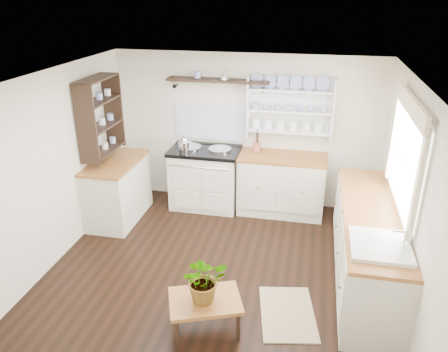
{
  "coord_description": "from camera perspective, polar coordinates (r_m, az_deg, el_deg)",
  "views": [
    {
      "loc": [
        0.99,
        -4.37,
        3.14
      ],
      "look_at": [
        0.01,
        0.25,
        1.1
      ],
      "focal_mm": 35.0,
      "sensor_mm": 36.0,
      "label": 1
    }
  ],
  "objects": [
    {
      "name": "floor_rug",
      "position": [
        4.83,
        8.29,
        -17.33
      ],
      "size": [
        0.69,
        0.94,
        0.02
      ],
      "primitive_type": "cube",
      "rotation": [
        0.0,
        0.0,
        0.18
      ],
      "color": "#8F7A53",
      "rests_on": "floor"
    },
    {
      "name": "window",
      "position": [
        4.88,
        22.62,
        2.69
      ],
      "size": [
        0.08,
        1.55,
        1.22
      ],
      "color": "white",
      "rests_on": "wall_right"
    },
    {
      "name": "potted_plant",
      "position": [
        4.24,
        -2.56,
        -13.3
      ],
      "size": [
        0.54,
        0.52,
        0.47
      ],
      "primitive_type": "imported",
      "rotation": [
        0.0,
        0.0,
        0.45
      ],
      "color": "#3F7233",
      "rests_on": "center_table"
    },
    {
      "name": "belfast_sink",
      "position": [
        4.45,
        19.53,
        -9.87
      ],
      "size": [
        0.55,
        0.6,
        0.45
      ],
      "color": "white",
      "rests_on": "right_cabinets"
    },
    {
      "name": "wall_left",
      "position": [
        5.65,
        -20.93,
        1.16
      ],
      "size": [
        0.02,
        3.8,
        2.3
      ],
      "primitive_type": "cube",
      "color": "silver",
      "rests_on": "ground"
    },
    {
      "name": "center_table",
      "position": [
        4.41,
        -2.49,
        -16.24
      ],
      "size": [
        0.82,
        0.7,
        0.37
      ],
      "rotation": [
        0.0,
        0.0,
        0.37
      ],
      "color": "brown",
      "rests_on": "floor"
    },
    {
      "name": "wall_right",
      "position": [
        4.91,
        22.73,
        -2.5
      ],
      "size": [
        0.02,
        3.8,
        2.3
      ],
      "primitive_type": "cube",
      "color": "silver",
      "rests_on": "ground"
    },
    {
      "name": "left_shelving",
      "position": [
        6.19,
        -15.86,
        7.59
      ],
      "size": [
        0.28,
        0.8,
        1.05
      ],
      "primitive_type": "cube",
      "color": "black",
      "rests_on": "wall_left"
    },
    {
      "name": "ceiling",
      "position": [
        4.56,
        -0.81,
        12.75
      ],
      "size": [
        4.0,
        3.8,
        0.01
      ],
      "primitive_type": "cube",
      "color": "white",
      "rests_on": "wall_back"
    },
    {
      "name": "floor",
      "position": [
        5.47,
        -0.67,
        -11.66
      ],
      "size": [
        4.0,
        3.8,
        0.01
      ],
      "primitive_type": "cube",
      "color": "black",
      "rests_on": "ground"
    },
    {
      "name": "aga_cooker",
      "position": [
        6.69,
        -2.45,
        -0.15
      ],
      "size": [
        1.04,
        0.72,
        0.96
      ],
      "color": "silver",
      "rests_on": "floor"
    },
    {
      "name": "high_shelf",
      "position": [
        6.42,
        -0.79,
        12.31
      ],
      "size": [
        1.5,
        0.29,
        0.16
      ],
      "color": "black",
      "rests_on": "wall_back"
    },
    {
      "name": "right_cabinets",
      "position": [
        5.26,
        18.16,
        -8.58
      ],
      "size": [
        0.62,
        2.43,
        0.9
      ],
      "color": "beige",
      "rests_on": "floor"
    },
    {
      "name": "back_cabinets",
      "position": [
        6.55,
        7.5,
        -0.98
      ],
      "size": [
        1.27,
        0.63,
        0.9
      ],
      "color": "beige",
      "rests_on": "floor"
    },
    {
      "name": "utensil_crock",
      "position": [
        6.47,
        4.24,
        3.8
      ],
      "size": [
        0.12,
        0.12,
        0.14
      ],
      "primitive_type": "cylinder",
      "color": "#9F5B3A",
      "rests_on": "back_cabinets"
    },
    {
      "name": "kettle",
      "position": [
        6.45,
        -5.21,
        4.22
      ],
      "size": [
        0.17,
        0.17,
        0.21
      ],
      "primitive_type": null,
      "color": "silver",
      "rests_on": "aga_cooker"
    },
    {
      "name": "left_cabinets",
      "position": [
        6.49,
        -13.72,
        -1.72
      ],
      "size": [
        0.62,
        1.13,
        0.9
      ],
      "color": "beige",
      "rests_on": "floor"
    },
    {
      "name": "plate_rack",
      "position": [
        6.44,
        8.67,
        8.86
      ],
      "size": [
        1.2,
        0.22,
        0.9
      ],
      "color": "white",
      "rests_on": "wall_back"
    },
    {
      "name": "wall_back",
      "position": [
        6.65,
        2.86,
        5.93
      ],
      "size": [
        4.0,
        0.02,
        2.3
      ],
      "primitive_type": "cube",
      "color": "silver",
      "rests_on": "ground"
    }
  ]
}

